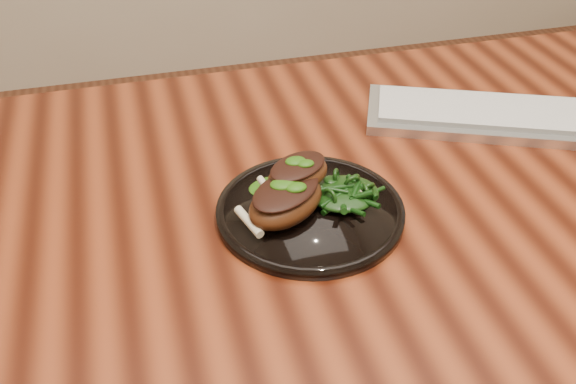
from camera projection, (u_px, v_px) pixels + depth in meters
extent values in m
cube|color=#320F06|center=(399.00, 188.00, 0.93)|extent=(1.60, 0.80, 0.04)
cylinder|color=black|center=(310.00, 211.00, 0.84)|extent=(0.25, 0.25, 0.01)
torus|color=black|center=(310.00, 210.00, 0.84)|extent=(0.24, 0.24, 0.01)
cylinder|color=black|center=(310.00, 209.00, 0.84)|extent=(0.16, 0.16, 0.00)
ellipsoid|color=#45200D|center=(286.00, 202.00, 0.81)|extent=(0.14, 0.13, 0.04)
ellipsoid|color=black|center=(286.00, 190.00, 0.80)|extent=(0.12, 0.12, 0.01)
cylinder|color=beige|center=(249.00, 222.00, 0.79)|extent=(0.03, 0.06, 0.01)
ellipsoid|color=#154107|center=(286.00, 186.00, 0.79)|extent=(0.03, 0.02, 0.01)
ellipsoid|color=#45200D|center=(298.00, 175.00, 0.83)|extent=(0.11, 0.10, 0.04)
ellipsoid|color=black|center=(298.00, 166.00, 0.82)|extent=(0.10, 0.09, 0.01)
cylinder|color=beige|center=(267.00, 188.00, 0.82)|extent=(0.02, 0.05, 0.01)
ellipsoid|color=#154107|center=(298.00, 162.00, 0.82)|extent=(0.03, 0.02, 0.01)
ellipsoid|color=#154107|center=(277.00, 186.00, 0.87)|extent=(0.08, 0.05, 0.00)
ellipsoid|color=black|center=(345.00, 194.00, 0.84)|extent=(0.09, 0.08, 0.02)
cube|color=silver|center=(518.00, 119.00, 1.03)|extent=(0.50, 0.32, 0.02)
cube|color=silver|center=(520.00, 112.00, 1.02)|extent=(0.46, 0.28, 0.01)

